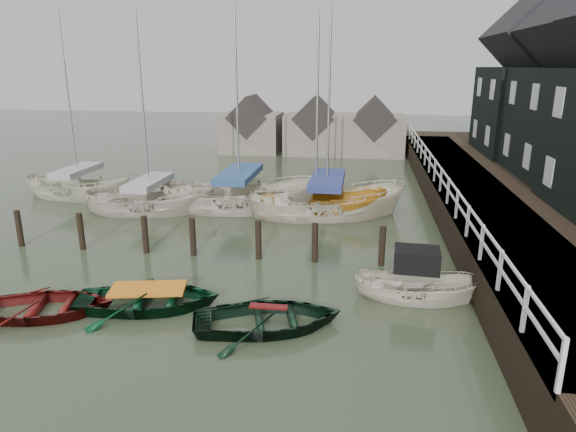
% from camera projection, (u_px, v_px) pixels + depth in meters
% --- Properties ---
extents(ground, '(120.00, 120.00, 0.00)m').
position_uv_depth(ground, '(200.00, 292.00, 15.57)').
color(ground, '#313A25').
rests_on(ground, ground).
extents(pier, '(3.04, 32.00, 2.70)m').
position_uv_depth(pier, '(465.00, 199.00, 23.54)').
color(pier, black).
rests_on(pier, ground).
extents(mooring_pilings, '(13.72, 0.22, 1.80)m').
position_uv_depth(mooring_pilings, '(195.00, 242.00, 18.43)').
color(mooring_pilings, black).
rests_on(mooring_pilings, ground).
extents(far_sheds, '(14.00, 4.08, 4.39)m').
position_uv_depth(far_sheds, '(313.00, 129.00, 39.60)').
color(far_sheds, '#665B51').
rests_on(far_sheds, ground).
extents(rowboat_red, '(4.31, 3.55, 0.78)m').
position_uv_depth(rowboat_red, '(45.00, 314.00, 14.15)').
color(rowboat_red, '#590F0C').
rests_on(rowboat_red, ground).
extents(rowboat_green, '(4.49, 3.60, 0.83)m').
position_uv_depth(rowboat_green, '(150.00, 307.00, 14.57)').
color(rowboat_green, black).
rests_on(rowboat_green, ground).
extents(rowboat_dkgreen, '(4.53, 3.77, 0.81)m').
position_uv_depth(rowboat_dkgreen, '(269.00, 328.00, 13.45)').
color(rowboat_dkgreen, black).
rests_on(rowboat_dkgreen, ground).
extents(motorboat, '(3.73, 1.61, 2.19)m').
position_uv_depth(motorboat, '(415.00, 295.00, 15.10)').
color(motorboat, beige).
rests_on(motorboat, ground).
extents(sailboat_a, '(6.42, 3.21, 10.09)m').
position_uv_depth(sailboat_a, '(151.00, 211.00, 24.04)').
color(sailboat_a, '#BFB3A3').
rests_on(sailboat_a, ground).
extents(sailboat_b, '(7.78, 3.68, 11.25)m').
position_uv_depth(sailboat_b, '(240.00, 208.00, 24.48)').
color(sailboat_b, beige).
rests_on(sailboat_b, ground).
extents(sailboat_c, '(6.39, 2.43, 10.08)m').
position_uv_depth(sailboat_c, '(316.00, 215.00, 23.51)').
color(sailboat_c, orange).
rests_on(sailboat_c, ground).
extents(sailboat_d, '(7.67, 4.37, 12.78)m').
position_uv_depth(sailboat_d, '(327.00, 214.00, 23.47)').
color(sailboat_d, beige).
rests_on(sailboat_d, ground).
extents(sailboat_e, '(6.34, 3.09, 10.26)m').
position_uv_depth(sailboat_e, '(80.00, 196.00, 26.73)').
color(sailboat_e, beige).
rests_on(sailboat_e, ground).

